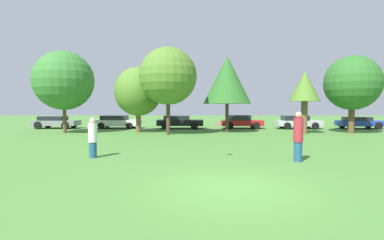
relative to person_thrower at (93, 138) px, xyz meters
The scene contains 16 objects.
ground_plane 6.86m from the person_thrower, 39.74° to the right, with size 120.00×120.00×0.00m, color #477A33.
person_thrower is the anchor object (origin of this frame).
person_catcher 8.32m from the person_thrower, ahead, with size 0.37×0.37×1.95m.
frisbee 5.23m from the person_thrower, ahead, with size 0.25×0.25×0.09m.
tree_0 13.14m from the person_thrower, 119.22° to the left, with size 4.70×4.70×6.55m.
tree_1 12.17m from the person_thrower, 92.02° to the left, with size 3.86×3.86×5.38m.
tree_2 10.82m from the person_thrower, 77.39° to the left, with size 4.35×4.35×6.61m.
tree_3 14.41m from the person_thrower, 60.28° to the left, with size 3.94×3.94×6.31m.
tree_4 17.05m from the person_thrower, 40.18° to the left, with size 2.34×2.34×4.89m.
tree_5 20.33m from the person_thrower, 33.71° to the left, with size 4.30×4.30×6.15m.
parked_car_grey 18.40m from the person_thrower, 120.29° to the left, with size 4.23×2.07×1.19m.
parked_car_white 16.40m from the person_thrower, 101.72° to the left, with size 4.37×2.01×1.26m.
parked_car_black 16.01m from the person_thrower, 80.01° to the left, with size 4.41×2.05×1.25m.
parked_car_red 18.20m from the person_thrower, 61.47° to the left, with size 3.98×2.02×1.30m.
parked_car_silver 21.13m from the person_thrower, 48.35° to the left, with size 4.16×2.11×1.26m.
parked_car_blue 25.39m from the person_thrower, 38.32° to the left, with size 4.08×1.93×1.14m.
Camera 1 is at (-0.95, -7.66, 2.16)m, focal length 27.15 mm.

